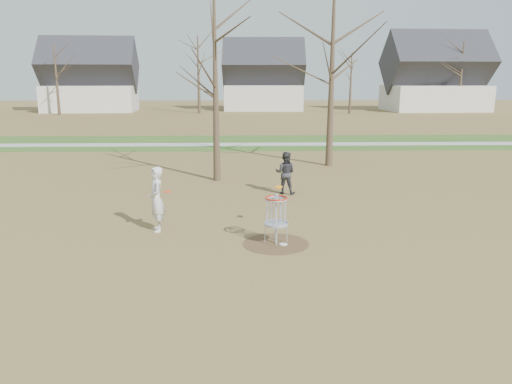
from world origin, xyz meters
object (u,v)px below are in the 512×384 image
(player_throwing, at_px, (285,173))
(player_standing, at_px, (156,199))
(disc_grounded, at_px, (283,244))
(disc_golf_basket, at_px, (276,211))

(player_throwing, bearing_deg, player_standing, 64.15)
(player_standing, height_order, disc_grounded, player_standing)
(player_standing, bearing_deg, player_throwing, 121.88)
(player_standing, distance_m, player_throwing, 6.23)
(player_throwing, bearing_deg, disc_golf_basket, 98.75)
(disc_grounded, bearing_deg, player_throwing, 84.67)
(disc_golf_basket, bearing_deg, disc_grounded, -27.96)
(player_throwing, distance_m, disc_grounded, 6.09)
(player_throwing, relative_size, disc_golf_basket, 1.21)
(disc_golf_basket, bearing_deg, player_standing, 159.57)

